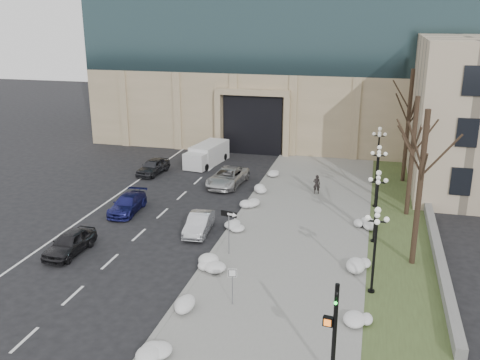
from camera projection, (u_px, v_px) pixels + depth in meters
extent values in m
plane|color=black|center=(179.00, 336.00, 23.97)|extent=(160.00, 160.00, 0.00)
cube|color=gray|center=(301.00, 226.00, 36.05)|extent=(9.00, 40.00, 0.12)
cube|color=gray|center=(236.00, 220.00, 37.11)|extent=(0.30, 40.00, 0.14)
cube|color=#3C4A25|center=(401.00, 236.00, 34.52)|extent=(4.00, 40.00, 0.10)
cube|color=gray|center=(431.00, 223.00, 35.80)|extent=(0.50, 30.00, 0.70)
cube|color=tan|center=(289.00, 100.00, 62.01)|extent=(40.00, 20.00, 8.00)
cube|color=black|center=(255.00, 123.00, 54.48)|extent=(6.00, 2.50, 6.00)
cube|color=tan|center=(252.00, 92.00, 52.19)|extent=(7.50, 0.60, 0.60)
cube|color=tan|center=(218.00, 124.00, 54.01)|extent=(0.60, 0.60, 6.00)
cube|color=tan|center=(287.00, 127.00, 52.36)|extent=(0.60, 0.60, 6.00)
cube|color=black|center=(461.00, 181.00, 37.45)|extent=(1.40, 0.25, 2.00)
cube|color=black|center=(467.00, 132.00, 36.39)|extent=(1.40, 0.25, 2.00)
cube|color=black|center=(474.00, 81.00, 35.33)|extent=(1.40, 0.25, 2.00)
imported|color=black|center=(70.00, 243.00, 31.90)|extent=(1.80, 4.11, 1.38)
imported|color=#B5B7BD|center=(199.00, 224.00, 34.90)|extent=(1.68, 3.99, 1.28)
imported|color=navy|center=(127.00, 204.00, 38.49)|extent=(1.98, 4.41, 1.25)
imported|color=#B7B7B7|center=(228.00, 177.00, 44.40)|extent=(2.88, 5.43, 1.46)
imported|color=#2B2C30|center=(153.00, 166.00, 47.52)|extent=(2.06, 4.21, 1.38)
imported|color=black|center=(317.00, 184.00, 42.02)|extent=(0.61, 0.45, 1.54)
cube|color=silver|center=(209.00, 153.00, 51.01)|extent=(2.75, 4.95, 1.88)
cube|color=silver|center=(196.00, 161.00, 48.56)|extent=(2.18, 1.78, 1.50)
cylinder|color=black|center=(188.00, 165.00, 49.23)|extent=(0.33, 0.69, 0.66)
cylinder|color=black|center=(206.00, 167.00, 48.53)|extent=(0.33, 0.69, 0.66)
cylinder|color=black|center=(207.00, 155.00, 52.77)|extent=(0.33, 0.69, 0.66)
cylinder|color=black|center=(225.00, 157.00, 52.08)|extent=(0.33, 0.69, 0.66)
cylinder|color=slate|center=(229.00, 234.00, 31.38)|extent=(0.06, 0.06, 2.77)
cube|color=black|center=(229.00, 214.00, 30.99)|extent=(1.00, 0.24, 0.34)
cube|color=white|center=(231.00, 215.00, 30.90)|extent=(0.47, 0.11, 0.13)
cone|color=white|center=(235.00, 215.00, 30.79)|extent=(0.28, 0.32, 0.28)
cylinder|color=slate|center=(232.00, 288.00, 26.03)|extent=(0.06, 0.06, 2.02)
cube|color=white|center=(232.00, 273.00, 25.78)|extent=(0.44, 0.13, 0.44)
cube|color=black|center=(232.00, 273.00, 25.76)|extent=(0.38, 0.09, 0.39)
cube|color=white|center=(232.00, 273.00, 25.76)|extent=(0.32, 0.08, 0.33)
cylinder|color=black|center=(334.00, 335.00, 20.26)|extent=(0.17, 0.17, 4.34)
imported|color=black|center=(336.00, 302.00, 19.84)|extent=(0.28, 0.99, 0.20)
sphere|color=#19E533|center=(336.00, 303.00, 19.68)|extent=(0.13, 0.13, 0.13)
cube|color=black|center=(328.00, 321.00, 20.19)|extent=(0.40, 0.26, 0.38)
cube|color=orange|center=(327.00, 323.00, 20.09)|extent=(0.27, 0.06, 0.27)
ellipsoid|color=silver|center=(150.00, 356.00, 22.06)|extent=(1.10, 1.60, 0.36)
ellipsoid|color=silver|center=(187.00, 305.00, 25.94)|extent=(1.10, 1.60, 0.36)
ellipsoid|color=silver|center=(212.00, 266.00, 29.89)|extent=(1.10, 1.60, 0.36)
ellipsoid|color=silver|center=(232.00, 228.00, 35.12)|extent=(1.10, 1.60, 0.36)
ellipsoid|color=silver|center=(250.00, 205.00, 39.31)|extent=(1.10, 1.60, 0.36)
ellipsoid|color=silver|center=(261.00, 190.00, 42.41)|extent=(1.10, 1.60, 0.36)
ellipsoid|color=silver|center=(273.00, 173.00, 46.89)|extent=(1.10, 1.60, 0.36)
ellipsoid|color=silver|center=(360.00, 316.00, 24.98)|extent=(1.10, 1.60, 0.36)
ellipsoid|color=silver|center=(360.00, 266.00, 29.84)|extent=(1.10, 1.60, 0.36)
ellipsoid|color=silver|center=(365.00, 224.00, 35.81)|extent=(1.10, 1.60, 0.36)
cylinder|color=black|center=(371.00, 292.00, 27.52)|extent=(0.36, 0.36, 0.20)
cylinder|color=black|center=(374.00, 258.00, 26.94)|extent=(0.14, 0.14, 4.00)
cylinder|color=black|center=(377.00, 221.00, 26.34)|extent=(0.10, 0.90, 0.10)
cylinder|color=black|center=(377.00, 221.00, 26.34)|extent=(0.90, 0.10, 0.10)
sphere|color=white|center=(378.00, 210.00, 26.16)|extent=(0.32, 0.32, 0.32)
sphere|color=white|center=(387.00, 219.00, 26.19)|extent=(0.28, 0.28, 0.28)
sphere|color=white|center=(368.00, 218.00, 26.40)|extent=(0.28, 0.28, 0.28)
sphere|color=white|center=(377.00, 215.00, 26.71)|extent=(0.28, 0.28, 0.28)
sphere|color=white|center=(377.00, 222.00, 25.88)|extent=(0.28, 0.28, 0.28)
cylinder|color=black|center=(373.00, 241.00, 33.52)|extent=(0.36, 0.36, 0.20)
cylinder|color=black|center=(376.00, 213.00, 32.95)|extent=(0.14, 0.14, 4.00)
cylinder|color=black|center=(378.00, 182.00, 32.34)|extent=(0.10, 0.90, 0.10)
cylinder|color=black|center=(378.00, 182.00, 32.34)|extent=(0.90, 0.10, 0.10)
sphere|color=white|center=(379.00, 173.00, 32.16)|extent=(0.32, 0.32, 0.32)
sphere|color=white|center=(386.00, 181.00, 32.19)|extent=(0.28, 0.28, 0.28)
sphere|color=white|center=(371.00, 179.00, 32.40)|extent=(0.28, 0.28, 0.28)
sphere|color=white|center=(378.00, 178.00, 32.71)|extent=(0.28, 0.28, 0.28)
sphere|color=white|center=(378.00, 182.00, 31.88)|extent=(0.28, 0.28, 0.28)
cylinder|color=black|center=(375.00, 206.00, 39.52)|extent=(0.36, 0.36, 0.20)
cylinder|color=black|center=(377.00, 182.00, 38.95)|extent=(0.14, 0.14, 4.00)
cylinder|color=black|center=(379.00, 155.00, 38.34)|extent=(0.10, 0.90, 0.10)
cylinder|color=black|center=(379.00, 155.00, 38.34)|extent=(0.90, 0.10, 0.10)
sphere|color=white|center=(380.00, 147.00, 38.16)|extent=(0.32, 0.32, 0.32)
sphere|color=white|center=(385.00, 154.00, 38.19)|extent=(0.28, 0.28, 0.28)
sphere|color=white|center=(373.00, 153.00, 38.40)|extent=(0.28, 0.28, 0.28)
sphere|color=white|center=(379.00, 152.00, 38.71)|extent=(0.28, 0.28, 0.28)
sphere|color=white|center=(379.00, 155.00, 37.88)|extent=(0.28, 0.28, 0.28)
cylinder|color=black|center=(376.00, 181.00, 45.53)|extent=(0.36, 0.36, 0.20)
cylinder|color=black|center=(378.00, 159.00, 44.95)|extent=(0.14, 0.14, 4.00)
cylinder|color=black|center=(379.00, 136.00, 44.35)|extent=(0.10, 0.90, 0.10)
cylinder|color=black|center=(379.00, 136.00, 44.35)|extent=(0.90, 0.10, 0.10)
sphere|color=white|center=(380.00, 129.00, 44.16)|extent=(0.32, 0.32, 0.32)
sphere|color=white|center=(385.00, 134.00, 44.19)|extent=(0.28, 0.28, 0.28)
sphere|color=white|center=(374.00, 134.00, 44.41)|extent=(0.28, 0.28, 0.28)
sphere|color=white|center=(380.00, 133.00, 44.72)|extent=(0.28, 0.28, 0.28)
sphere|color=white|center=(380.00, 135.00, 43.88)|extent=(0.28, 0.28, 0.28)
cylinder|color=black|center=(420.00, 190.00, 29.36)|extent=(0.32, 0.32, 9.00)
cylinder|color=black|center=(412.00, 158.00, 36.83)|extent=(0.32, 0.32, 8.50)
cylinder|color=black|center=(408.00, 127.00, 44.06)|extent=(0.32, 0.32, 9.50)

